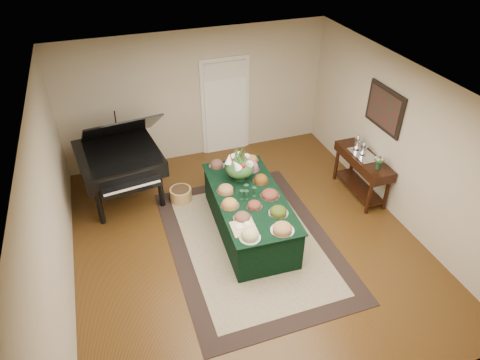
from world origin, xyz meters
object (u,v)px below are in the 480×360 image
object	(u,v)px
buffet_table	(249,213)
grand_piano	(119,158)
mahogany_sideboard	(363,165)
floral_centerpiece	(240,165)

from	to	relation	value
buffet_table	grand_piano	bearing A→B (deg)	138.42
buffet_table	mahogany_sideboard	size ratio (longest dim) A/B	1.72
buffet_table	grand_piano	xyz separation A→B (m)	(-1.88, 1.67, 0.49)
floral_centerpiece	mahogany_sideboard	bearing A→B (deg)	-4.59
buffet_table	floral_centerpiece	bearing A→B (deg)	89.08
floral_centerpiece	grand_piano	bearing A→B (deg)	148.18
buffet_table	grand_piano	world-z (taller)	grand_piano
grand_piano	mahogany_sideboard	xyz separation A→B (m)	(4.24, -1.36, -0.22)
buffet_table	grand_piano	distance (m)	2.57
floral_centerpiece	mahogany_sideboard	distance (m)	2.39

